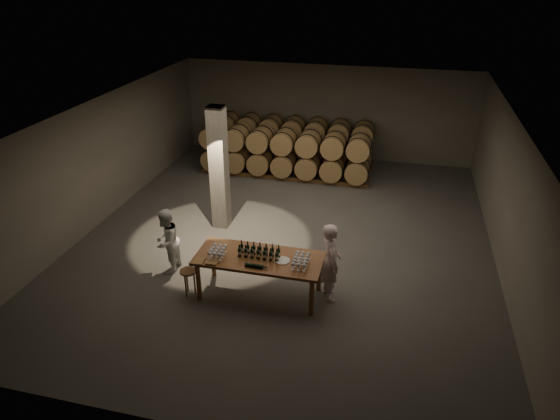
% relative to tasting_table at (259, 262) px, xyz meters
% --- Properties ---
extents(room, '(12.00, 12.00, 12.00)m').
position_rel_tasting_table_xyz_m(room, '(-1.80, 2.70, 0.80)').
color(room, '#504D4B').
rests_on(room, ground).
extents(tasting_table, '(2.60, 1.10, 0.90)m').
position_rel_tasting_table_xyz_m(tasting_table, '(0.00, 0.00, 0.00)').
color(tasting_table, brown).
rests_on(tasting_table, ground).
extents(barrel_stack_back, '(5.48, 0.95, 1.57)m').
position_rel_tasting_table_xyz_m(barrel_stack_back, '(-0.96, 7.70, 0.03)').
color(barrel_stack_back, brown).
rests_on(barrel_stack_back, ground).
extents(barrel_stack_front, '(5.48, 0.95, 1.57)m').
position_rel_tasting_table_xyz_m(barrel_stack_front, '(-0.96, 6.30, 0.03)').
color(barrel_stack_front, brown).
rests_on(barrel_stack_front, ground).
extents(bottle_cluster, '(0.85, 0.22, 0.30)m').
position_rel_tasting_table_xyz_m(bottle_cluster, '(-0.00, 0.01, 0.21)').
color(bottle_cluster, black).
rests_on(bottle_cluster, tasting_table).
extents(lying_bottles, '(0.46, 0.08, 0.08)m').
position_rel_tasting_table_xyz_m(lying_bottles, '(0.02, -0.38, 0.14)').
color(lying_bottles, black).
rests_on(lying_bottles, tasting_table).
extents(glass_cluster_left, '(0.31, 0.42, 0.18)m').
position_rel_tasting_table_xyz_m(glass_cluster_left, '(-0.84, -0.13, 0.23)').
color(glass_cluster_left, silver).
rests_on(glass_cluster_left, tasting_table).
extents(glass_cluster_right, '(0.30, 0.52, 0.17)m').
position_rel_tasting_table_xyz_m(glass_cluster_right, '(0.88, -0.06, 0.23)').
color(glass_cluster_right, silver).
rests_on(glass_cluster_right, tasting_table).
extents(plate, '(0.31, 0.31, 0.02)m').
position_rel_tasting_table_xyz_m(plate, '(0.49, -0.02, 0.11)').
color(plate, silver).
rests_on(plate, tasting_table).
extents(notebook_near, '(0.24, 0.19, 0.03)m').
position_rel_tasting_table_xyz_m(notebook_near, '(-0.85, -0.43, 0.12)').
color(notebook_near, olive).
rests_on(notebook_near, tasting_table).
extents(notebook_corner, '(0.23, 0.28, 0.02)m').
position_rel_tasting_table_xyz_m(notebook_corner, '(-1.13, -0.44, 0.12)').
color(notebook_corner, olive).
rests_on(notebook_corner, tasting_table).
extents(pen, '(0.13, 0.02, 0.01)m').
position_rel_tasting_table_xyz_m(pen, '(-0.76, -0.42, 0.11)').
color(pen, black).
rests_on(pen, tasting_table).
extents(stool, '(0.34, 0.34, 0.57)m').
position_rel_tasting_table_xyz_m(stool, '(-1.43, -0.34, -0.33)').
color(stool, brown).
rests_on(stool, ground).
extents(person_man, '(0.62, 0.73, 1.71)m').
position_rel_tasting_table_xyz_m(person_man, '(1.43, 0.24, 0.06)').
color(person_man, silver).
rests_on(person_man, ground).
extents(person_woman, '(0.59, 0.74, 1.50)m').
position_rel_tasting_table_xyz_m(person_woman, '(-2.23, 0.38, -0.04)').
color(person_woman, white).
rests_on(person_woman, ground).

